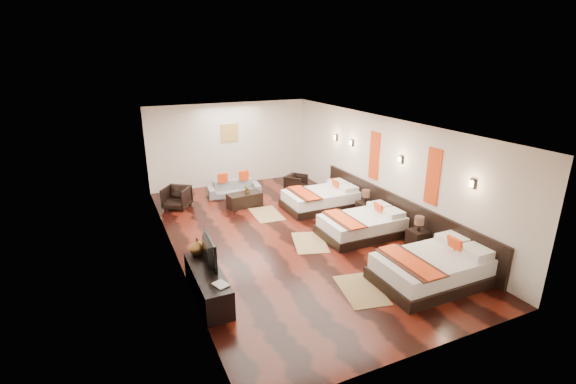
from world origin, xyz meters
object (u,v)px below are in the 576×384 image
sofa (234,188)px  tv (205,251)px  tv_console (208,284)px  coffee_table (245,200)px  armchair_right (296,183)px  figurine (197,246)px  armchair_left (177,198)px  bed_far (322,199)px  book (216,287)px  nightstand_b (365,208)px  bed_mid (363,225)px  nightstand_a (417,237)px  table_plant (247,189)px  bed_near (433,268)px

sofa → tv: bearing=-106.5°
tv_console → coffee_table: bearing=63.2°
tv → armchair_right: bearing=-39.1°
figurine → tv: bearing=-83.9°
armchair_left → armchair_right: (3.86, -0.06, -0.04)m
sofa → armchair_right: 2.05m
bed_far → book: bearing=-137.4°
nightstand_b → sofa: 4.28m
bed_far → nightstand_b: bearing=-56.6°
bed_mid → figurine: bearing=-174.8°
nightstand_a → table_plant: nightstand_a is taller
bed_mid → tv: size_ratio=2.15×
armchair_right → table_plant: (-1.89, -0.56, 0.24)m
bed_far → book: 5.71m
tv → bed_mid: bearing=-75.9°
sofa → table_plant: bearing=-77.9°
bed_mid → book: bed_mid is taller
sofa → bed_near: bearing=-67.1°
nightstand_b → book: (-4.94, -2.72, 0.28)m
bed_near → sofa: bed_near is taller
armchair_right → nightstand_a: bearing=-119.5°
bed_near → coffee_table: (-2.01, 5.64, -0.10)m
bed_far → sofa: 2.94m
bed_near → armchair_left: 7.39m
tv_console → sofa: size_ratio=1.09×
coffee_table → table_plant: 0.34m
nightstand_b → tv: (-4.89, -1.83, 0.55)m
nightstand_b → book: nightstand_b is taller
book → armchair_left: size_ratio=0.39×
bed_near → figurine: bearing=154.0°
nightstand_b → figurine: size_ratio=2.34×
figurine → nightstand_b: bearing=15.4°
tv_console → figurine: bearing=90.0°
armchair_left → tv: bearing=-58.1°
armchair_left → armchair_right: bearing=34.4°
bed_mid → book: bearing=-157.4°
nightstand_a → armchair_left: bearing=132.7°
armchair_left → book: bearing=-58.1°
tv_console → coffee_table: size_ratio=1.80×
nightstand_b → coffee_table: size_ratio=0.79×
armchair_right → coffee_table: size_ratio=0.63×
figurine → bed_near: bearing=-26.0°
bed_mid → coffee_table: bed_mid is taller
nightstand_b → bed_mid: bearing=-127.5°
nightstand_b → book: bearing=-151.2°
tv_console → armchair_right: 6.46m
tv → figurine: tv is taller
bed_far → armchair_left: 4.25m
bed_mid → table_plant: 3.77m
figurine → armchair_right: bearing=45.0°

